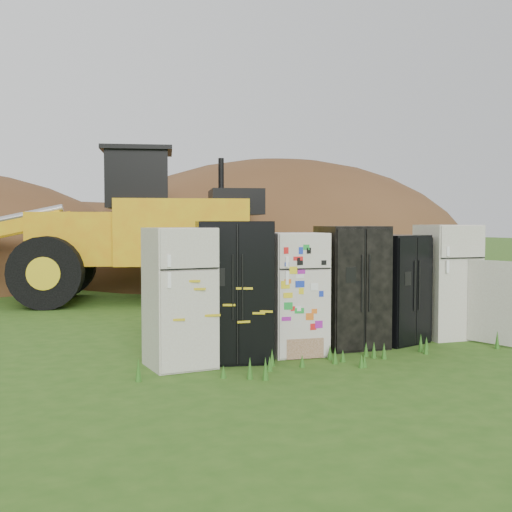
{
  "coord_description": "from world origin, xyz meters",
  "views": [
    {
      "loc": [
        -5.44,
        -7.99,
        1.92
      ],
      "look_at": [
        -0.25,
        2.0,
        1.33
      ],
      "focal_mm": 45.0,
      "sensor_mm": 36.0,
      "label": 1
    }
  ],
  "objects_px": {
    "fridge_sticker": "(296,294)",
    "fridge_dark_mid": "(352,287)",
    "fridge_open_door": "(447,281)",
    "fridge_black_right": "(396,289)",
    "wheel_loader": "(99,225)",
    "fridge_leftmost": "(180,297)",
    "fridge_black_side": "(234,291)"
  },
  "relations": [
    {
      "from": "fridge_leftmost",
      "to": "fridge_black_right",
      "type": "bearing_deg",
      "value": 1.5
    },
    {
      "from": "fridge_black_side",
      "to": "fridge_sticker",
      "type": "bearing_deg",
      "value": 17.29
    },
    {
      "from": "fridge_dark_mid",
      "to": "fridge_open_door",
      "type": "relative_size",
      "value": 0.99
    },
    {
      "from": "fridge_leftmost",
      "to": "fridge_sticker",
      "type": "height_order",
      "value": "fridge_leftmost"
    },
    {
      "from": "fridge_black_side",
      "to": "fridge_open_door",
      "type": "bearing_deg",
      "value": 18.23
    },
    {
      "from": "fridge_sticker",
      "to": "fridge_open_door",
      "type": "distance_m",
      "value": 2.92
    },
    {
      "from": "fridge_sticker",
      "to": "fridge_open_door",
      "type": "height_order",
      "value": "fridge_open_door"
    },
    {
      "from": "fridge_sticker",
      "to": "wheel_loader",
      "type": "relative_size",
      "value": 0.23
    },
    {
      "from": "wheel_loader",
      "to": "fridge_black_side",
      "type": "bearing_deg",
      "value": -70.21
    },
    {
      "from": "fridge_black_side",
      "to": "fridge_sticker",
      "type": "height_order",
      "value": "fridge_black_side"
    },
    {
      "from": "fridge_leftmost",
      "to": "wheel_loader",
      "type": "distance_m",
      "value": 7.66
    },
    {
      "from": "fridge_black_right",
      "to": "wheel_loader",
      "type": "relative_size",
      "value": 0.22
    },
    {
      "from": "fridge_sticker",
      "to": "fridge_open_door",
      "type": "bearing_deg",
      "value": 11.52
    },
    {
      "from": "wheel_loader",
      "to": "fridge_black_right",
      "type": "bearing_deg",
      "value": -49.42
    },
    {
      "from": "fridge_black_right",
      "to": "fridge_open_door",
      "type": "distance_m",
      "value": 1.05
    },
    {
      "from": "fridge_dark_mid",
      "to": "wheel_loader",
      "type": "distance_m",
      "value": 7.87
    },
    {
      "from": "fridge_dark_mid",
      "to": "fridge_sticker",
      "type": "bearing_deg",
      "value": -170.01
    },
    {
      "from": "fridge_black_right",
      "to": "fridge_dark_mid",
      "type": "bearing_deg",
      "value": 167.47
    },
    {
      "from": "fridge_black_right",
      "to": "fridge_leftmost",
      "type": "bearing_deg",
      "value": 168.48
    },
    {
      "from": "fridge_black_right",
      "to": "fridge_black_side",
      "type": "bearing_deg",
      "value": 168.22
    },
    {
      "from": "fridge_leftmost",
      "to": "fridge_open_door",
      "type": "bearing_deg",
      "value": 1.05
    },
    {
      "from": "wheel_loader",
      "to": "fridge_leftmost",
      "type": "bearing_deg",
      "value": -76.3
    },
    {
      "from": "fridge_sticker",
      "to": "fridge_dark_mid",
      "type": "height_order",
      "value": "fridge_dark_mid"
    },
    {
      "from": "fridge_open_door",
      "to": "wheel_loader",
      "type": "bearing_deg",
      "value": 126.63
    },
    {
      "from": "fridge_black_side",
      "to": "fridge_leftmost",
      "type": "bearing_deg",
      "value": -160.11
    },
    {
      "from": "fridge_dark_mid",
      "to": "fridge_open_door",
      "type": "distance_m",
      "value": 1.91
    },
    {
      "from": "fridge_dark_mid",
      "to": "fridge_black_right",
      "type": "distance_m",
      "value": 0.86
    },
    {
      "from": "fridge_open_door",
      "to": "fridge_black_side",
      "type": "bearing_deg",
      "value": -171.41
    },
    {
      "from": "fridge_dark_mid",
      "to": "wheel_loader",
      "type": "height_order",
      "value": "wheel_loader"
    },
    {
      "from": "fridge_sticker",
      "to": "fridge_open_door",
      "type": "xyz_separation_m",
      "value": [
        2.92,
        -0.01,
        0.06
      ]
    },
    {
      "from": "fridge_dark_mid",
      "to": "wheel_loader",
      "type": "xyz_separation_m",
      "value": [
        -2.03,
        7.54,
        0.93
      ]
    },
    {
      "from": "fridge_sticker",
      "to": "fridge_dark_mid",
      "type": "xyz_separation_m",
      "value": [
        1.02,
        0.03,
        0.05
      ]
    }
  ]
}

